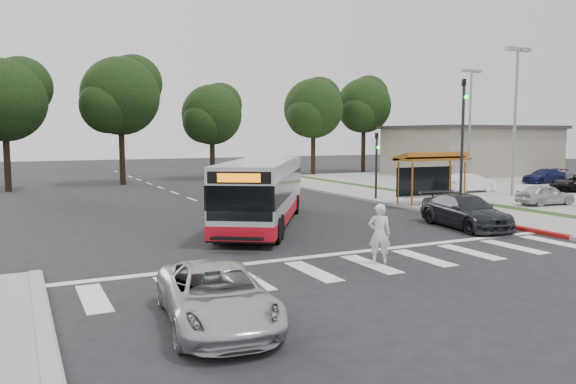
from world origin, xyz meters
TOP-DOWN VIEW (x-y plane):
  - ground at (0.00, 0.00)m, footprint 140.00×140.00m
  - sidewalk_east at (11.00, 8.00)m, footprint 4.00×40.00m
  - curb_east at (9.00, 8.00)m, footprint 0.30×40.00m
  - curb_east_red at (9.00, -2.00)m, footprint 0.32×6.00m
  - parking_lot at (23.00, 10.00)m, footprint 18.00×36.00m
  - commercial_building at (30.00, 22.00)m, footprint 14.00×10.00m
  - building_roof_cap at (30.00, 22.00)m, footprint 14.60×10.60m
  - crosswalk_ladder at (0.00, -5.00)m, footprint 18.00×2.60m
  - bus_shelter at (10.80, 5.10)m, footprint 4.20×1.60m
  - traffic_signal_ne_tall at (9.60, 1.49)m, footprint 0.18×0.37m
  - traffic_signal_ne_short at (9.60, 8.49)m, footprint 0.18×0.37m
  - lot_light_front at (18.00, 6.00)m, footprint 1.90×0.35m
  - lot_light_mid at (24.00, 16.00)m, footprint 1.90×0.35m
  - tree_ne_a at (16.08, 28.06)m, footprint 6.16×5.74m
  - tree_ne_b at (23.08, 30.06)m, footprint 6.16×5.74m
  - tree_north_a at (-1.92, 26.07)m, footprint 6.60×6.15m
  - tree_north_b at (6.07, 28.06)m, footprint 5.72×5.33m
  - tree_north_c at (-9.92, 24.06)m, footprint 6.16×5.74m
  - transit_bus at (0.03, 3.24)m, footprint 7.78×10.53m
  - pedestrian at (0.27, -5.04)m, footprint 0.80×0.73m
  - dark_sedan at (7.36, -1.18)m, footprint 2.59×5.03m
  - silver_suv_south at (-5.94, -8.08)m, footprint 2.61×4.68m
  - parked_car_0 at (16.18, 2.11)m, footprint 3.40×1.63m
  - parked_car_1 at (17.46, 9.01)m, footprint 3.71×1.39m
  - parked_car_2 at (24.49, 6.47)m, footprint 4.15×2.14m
  - parked_car_3 at (27.60, 11.59)m, footprint 3.84×1.59m

SIDE VIEW (x-z plane):
  - ground at x=0.00m, z-range 0.00..0.00m
  - crosswalk_ladder at x=0.00m, z-range 0.00..0.01m
  - parking_lot at x=23.00m, z-range 0.00..0.10m
  - sidewalk_east at x=11.00m, z-range 0.00..0.12m
  - curb_east at x=9.00m, z-range 0.00..0.15m
  - curb_east_red at x=9.00m, z-range 0.00..0.15m
  - silver_suv_south at x=-5.94m, z-range 0.00..1.24m
  - parked_car_3 at x=27.60m, z-range 0.10..1.21m
  - parked_car_2 at x=24.49m, z-range 0.10..1.22m
  - parked_car_0 at x=16.18m, z-range 0.10..1.22m
  - dark_sedan at x=7.36m, z-range 0.00..1.40m
  - parked_car_1 at x=17.46m, z-range 0.10..1.31m
  - pedestrian at x=0.27m, z-range 0.00..1.84m
  - transit_bus at x=0.03m, z-range 0.00..2.82m
  - commercial_building at x=30.00m, z-range 0.00..4.40m
  - bus_shelter at x=10.80m, z-range 0.92..3.78m
  - traffic_signal_ne_short at x=9.60m, z-range 0.48..4.48m
  - traffic_signal_ne_tall at x=9.60m, z-range 0.63..7.13m
  - building_roof_cap at x=30.00m, z-range 4.40..4.70m
  - tree_north_b at x=6.07m, z-range 1.45..9.88m
  - lot_light_front at x=18.00m, z-range 1.40..10.41m
  - lot_light_mid at x=24.00m, z-range 1.40..10.41m
  - tree_north_c at x=-9.92m, z-range 1.64..10.94m
  - tree_ne_a at x=16.08m, z-range 1.74..11.04m
  - tree_ne_b at x=23.08m, z-range 1.91..11.93m
  - tree_north_a at x=-1.92m, z-range 1.84..12.01m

